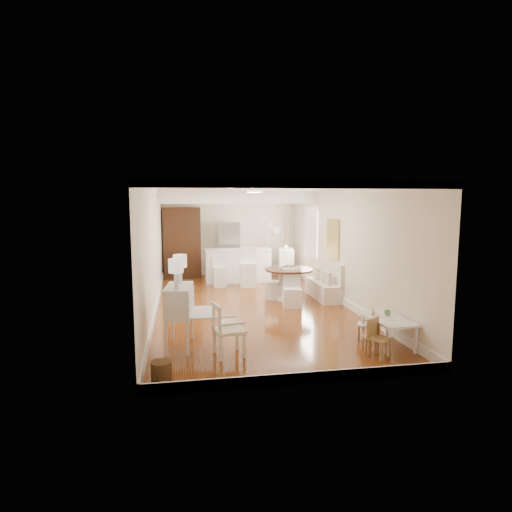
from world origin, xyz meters
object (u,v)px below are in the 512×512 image
object	(u,v)px
gustavian_armchair	(229,329)
breakfast_counter	(238,265)
bar_stool_right	(248,268)
fridge	(240,249)
secretary_bureau	(179,317)
kids_chair_c	(379,338)
kids_table	(388,332)
dining_table	(289,285)
slip_chair_far	(275,282)
pantry_cabinet	(182,243)
kids_chair_a	(371,336)
bar_stool_left	(219,271)
wicker_basket	(161,372)
kids_chair_b	(365,324)
slip_chair_near	(292,288)
sideboard	(286,264)

from	to	relation	value
gustavian_armchair	breakfast_counter	world-z (taller)	breakfast_counter
bar_stool_right	fridge	distance (m)	1.89
secretary_bureau	kids_chair_c	world-z (taller)	secretary_bureau
kids_table	dining_table	world-z (taller)	dining_table
kids_chair_c	breakfast_counter	world-z (taller)	breakfast_counter
kids_table	kids_chair_c	distance (m)	0.61
kids_chair_c	slip_chair_far	size ratio (longest dim) A/B	0.71
pantry_cabinet	slip_chair_far	bearing A→B (deg)	-56.48
kids_chair_a	fridge	size ratio (longest dim) A/B	0.29
gustavian_armchair	bar_stool_right	distance (m)	5.59
kids_chair_c	bar_stool_left	world-z (taller)	bar_stool_left
pantry_cabinet	fridge	size ratio (longest dim) A/B	1.28
kids_table	kids_chair_a	size ratio (longest dim) A/B	1.88
kids_chair_c	slip_chair_far	bearing A→B (deg)	68.87
gustavian_armchair	breakfast_counter	bearing A→B (deg)	-19.25
kids_chair_c	bar_stool_left	distance (m)	6.46
wicker_basket	dining_table	size ratio (longest dim) A/B	0.25
secretary_bureau	kids_chair_c	xyz separation A→B (m)	(3.21, -1.00, -0.23)
kids_chair_b	slip_chair_near	xyz separation A→B (m)	(-0.70, 2.58, 0.16)
secretary_bureau	kids_chair_a	distance (m)	3.28
gustavian_armchair	bar_stool_left	distance (m)	5.64
fridge	sideboard	distance (m)	1.67
dining_table	bar_stool_right	size ratio (longest dim) A/B	1.05
kids_chair_b	bar_stool_right	world-z (taller)	bar_stool_right
kids_chair_c	bar_stool_right	world-z (taller)	bar_stool_right
kids_table	slip_chair_far	bearing A→B (deg)	106.71
slip_chair_near	bar_stool_left	size ratio (longest dim) A/B	0.97
secretary_bureau	bar_stool_right	xyz separation A→B (m)	(1.98, 4.96, 0.02)
kids_chair_c	pantry_cabinet	distance (m)	8.50
kids_table	bar_stool_right	distance (m)	5.75
kids_chair_a	fridge	bearing A→B (deg)	-159.57
breakfast_counter	sideboard	world-z (taller)	breakfast_counter
kids_chair_b	gustavian_armchair	bearing A→B (deg)	-56.37
slip_chair_near	bar_stool_left	bearing A→B (deg)	129.22
kids_chair_b	dining_table	world-z (taller)	dining_table
slip_chair_near	kids_chair_b	bearing A→B (deg)	-64.95
wicker_basket	slip_chair_near	distance (m)	4.81
secretary_bureau	pantry_cabinet	xyz separation A→B (m)	(0.10, 6.86, 0.60)
kids_chair_c	bar_stool_right	size ratio (longest dim) A/B	0.55
fridge	breakfast_counter	bearing A→B (deg)	-100.78
bar_stool_left	slip_chair_far	bearing A→B (deg)	-56.30
wicker_basket	dining_table	xyz separation A→B (m)	(2.99, 4.44, 0.26)
gustavian_armchair	kids_chair_b	world-z (taller)	gustavian_armchair
kids_table	kids_chair_b	distance (m)	0.47
slip_chair_near	sideboard	xyz separation A→B (m)	(0.74, 3.58, 0.04)
gustavian_armchair	kids_chair_b	distance (m)	2.58
gustavian_armchair	kids_chair_a	xyz separation A→B (m)	(2.38, -0.24, -0.18)
wicker_basket	bar_stool_right	xyz separation A→B (m)	(2.24, 6.34, 0.42)
kids_chair_c	slip_chair_near	world-z (taller)	slip_chair_near
slip_chair_near	slip_chair_far	bearing A→B (deg)	114.01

